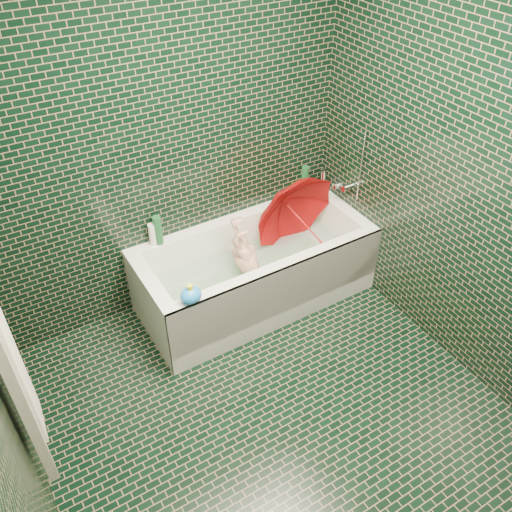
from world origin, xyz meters
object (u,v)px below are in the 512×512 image
rubber_duck (299,188)px  child (252,271)px  umbrella (303,223)px  bath_toy (191,295)px  bathtub (256,278)px

rubber_duck → child: bearing=-168.3°
umbrella → bath_toy: 1.12m
child → umbrella: bearing=112.9°
child → umbrella: 0.52m
bath_toy → umbrella: bearing=2.5°
bathtub → umbrella: 0.54m
rubber_duck → bath_toy: size_ratio=0.80×
child → rubber_duck: 0.82m
umbrella → child: bearing=-177.3°
umbrella → bath_toy: size_ratio=4.06×
bath_toy → child: bearing=11.8°
child → umbrella: size_ratio=1.28×
bathtub → bath_toy: 0.83m
umbrella → bath_toy: umbrella is taller
bathtub → umbrella: size_ratio=2.59×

